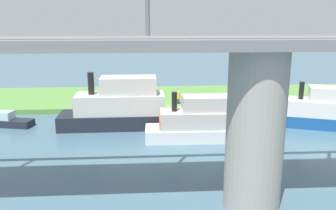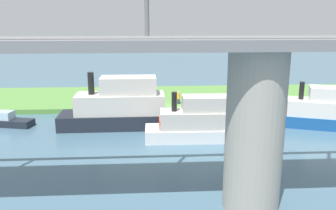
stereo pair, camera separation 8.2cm
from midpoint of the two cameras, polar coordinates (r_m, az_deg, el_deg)
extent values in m
plane|color=#476B7F|center=(36.95, 1.06, -1.14)|extent=(160.00, 160.00, 0.00)
cube|color=#5B9342|center=(42.71, 0.39, 1.26)|extent=(80.00, 12.00, 0.50)
cylinder|color=#9E998E|center=(18.17, 13.76, -4.06)|extent=(2.89, 2.89, 8.16)
cube|color=slate|center=(17.37, 14.58, 9.69)|extent=(73.79, 4.00, 0.50)
cylinder|color=slate|center=(18.47, -3.47, 15.13)|extent=(0.24, 0.24, 2.60)
cylinder|color=#2D334C|center=(38.28, 1.61, 0.58)|extent=(0.29, 0.29, 0.55)
cylinder|color=gold|center=(38.15, 1.61, 1.42)|extent=(0.51, 0.51, 0.60)
sphere|color=tan|center=(38.07, 1.62, 2.04)|extent=(0.24, 0.24, 0.24)
cylinder|color=brown|center=(38.53, 1.62, 1.03)|extent=(0.20, 0.20, 1.02)
cube|color=#1E232D|center=(32.16, -8.66, -2.38)|extent=(9.79, 3.35, 1.30)
cube|color=beige|center=(31.74, -7.79, 0.27)|extent=(7.84, 3.01, 1.73)
cube|color=beige|center=(31.36, -6.50, 3.18)|extent=(4.90, 2.52, 1.52)
cylinder|color=black|center=(31.62, -12.42, 3.43)|extent=(0.54, 0.54, 1.95)
cube|color=#D84C2D|center=(32.18, -13.36, -0.50)|extent=(1.75, 1.97, 0.98)
cube|color=#1E232D|center=(35.15, -24.13, -2.63)|extent=(4.28, 2.36, 0.63)
cube|color=silver|center=(35.28, -24.97, -1.52)|extent=(1.69, 1.47, 0.72)
cube|color=#1E232D|center=(35.30, -11.09, -1.54)|extent=(4.60, 2.03, 0.69)
cube|color=silver|center=(35.26, -12.09, -0.36)|extent=(1.73, 1.42, 0.79)
cube|color=#195199|center=(34.66, 22.90, -2.37)|extent=(8.30, 5.16, 1.05)
cube|color=white|center=(34.42, 23.81, -0.46)|extent=(6.73, 4.38, 1.40)
cube|color=white|center=(34.23, 25.04, 1.61)|extent=(4.38, 3.22, 1.23)
cylinder|color=black|center=(33.89, 20.69, 2.21)|extent=(0.44, 0.44, 1.58)
cube|color=#D84C2D|center=(34.23, 19.56, -0.67)|extent=(1.85, 1.96, 0.79)
cube|color=white|center=(28.63, 4.01, -4.59)|extent=(7.74, 2.71, 1.03)
cube|color=beige|center=(28.33, 4.91, -2.27)|extent=(6.20, 2.43, 1.37)
cube|color=beige|center=(28.09, 6.17, 0.26)|extent=(3.88, 2.02, 1.20)
cylinder|color=black|center=(27.77, 0.95, 0.55)|extent=(0.43, 0.43, 1.54)
cube|color=#D84C2D|center=(28.20, -0.11, -2.93)|extent=(1.40, 1.56, 0.77)
camera|label=1|loc=(0.04, -90.07, -0.02)|focal=37.74mm
camera|label=2|loc=(0.04, 89.93, 0.02)|focal=37.74mm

